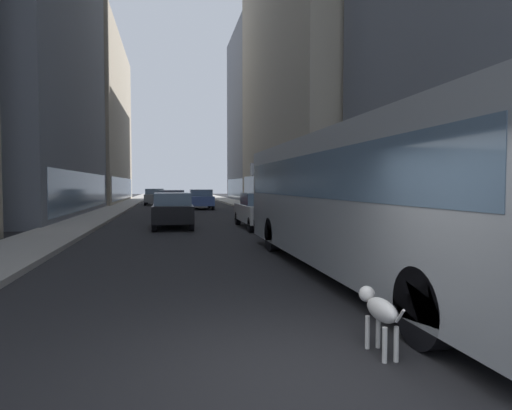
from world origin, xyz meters
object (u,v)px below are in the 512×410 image
transit_bus (361,194)px  car_white_van (261,210)px  car_grey_wagon (155,197)px  car_black_suv (173,210)px  dalmatian_dog (379,310)px  car_red_coupe (171,201)px  car_blue_hatchback (201,199)px

transit_bus → car_white_van: size_ratio=2.63×
car_grey_wagon → car_white_van: bearing=-77.4°
car_white_van → car_black_suv: bearing=165.2°
car_white_van → car_black_suv: same height
car_black_suv → dalmatian_dog: 15.79m
car_red_coupe → car_white_van: bearing=-72.6°
car_red_coupe → dalmatian_dog: (2.26, -27.35, -0.31)m
car_white_van → car_black_suv: 4.14m
transit_bus → car_blue_hatchback: size_ratio=2.91×
car_blue_hatchback → car_grey_wagon: same height
car_white_van → car_grey_wagon: (-5.60, 24.97, -0.00)m
car_blue_hatchback → car_black_suv: size_ratio=0.91×
car_white_van → dalmatian_dog: (-1.74, -14.57, -0.31)m
car_blue_hatchback → transit_bus: bearing=-86.6°
car_red_coupe → car_blue_hatchback: bearing=56.0°
transit_bus → car_blue_hatchback: bearing=93.4°
transit_bus → car_black_suv: transit_bus is taller
car_blue_hatchback → car_grey_wagon: bearing=114.9°
car_red_coupe → dalmatian_dog: bearing=-85.3°
transit_bus → car_red_coupe: transit_bus is taller
car_blue_hatchback → car_white_van: size_ratio=0.90×
car_grey_wagon → car_black_suv: 23.96m
car_blue_hatchback → car_grey_wagon: (-4.00, 8.63, 0.00)m
car_white_van → car_black_suv: (-4.00, 1.06, -0.00)m
transit_bus → dalmatian_dog: size_ratio=11.98×
car_blue_hatchback → car_black_suv: 15.47m
car_blue_hatchback → car_white_van: 16.42m
dalmatian_dog → transit_bus: bearing=67.4°
car_black_suv → car_red_coupe: bearing=90.0°
car_grey_wagon → car_red_coupe: bearing=-82.5°
transit_bus → car_black_suv: 12.17m
car_white_van → car_black_suv: size_ratio=1.01×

